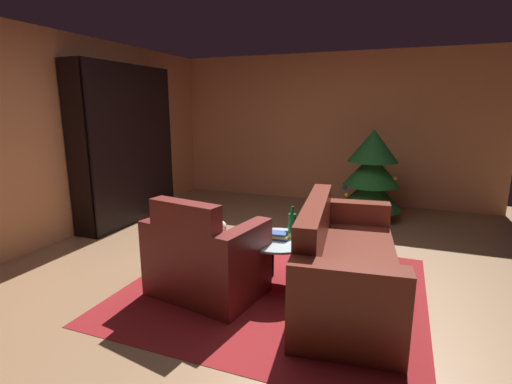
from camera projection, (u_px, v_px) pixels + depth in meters
The scene contains 11 objects.
ground_plane at pixel (261, 278), 3.73m from camera, with size 8.13×8.13×0.00m, color #926C4C.
wall_back at pixel (330, 129), 6.56m from camera, with size 5.54×0.06×2.53m, color tan.
wall_left at pixel (41, 140), 4.41m from camera, with size 0.06×6.90×2.53m, color tan.
area_rug at pixel (275, 288), 3.52m from camera, with size 2.62×2.39×0.01m, color maroon.
bookshelf_unit at pixel (132, 148), 5.52m from camera, with size 0.37×1.75×2.21m.
armchair_red at pixel (205, 260), 3.35m from camera, with size 1.05×0.83×0.90m.
couch_red at pixel (344, 264), 3.33m from camera, with size 1.00×2.01×0.85m.
coffee_table at pixel (278, 244), 3.51m from camera, with size 0.67×0.67×0.45m.
book_stack_on_table at pixel (279, 235), 3.50m from camera, with size 0.20×0.16×0.06m.
bottle_on_table at pixel (292, 224), 3.59m from camera, with size 0.08×0.08×0.28m.
decorated_tree at pixel (371, 173), 5.58m from camera, with size 0.92×0.92×1.33m.
Camera 1 is at (1.20, -3.24, 1.65)m, focal length 26.63 mm.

